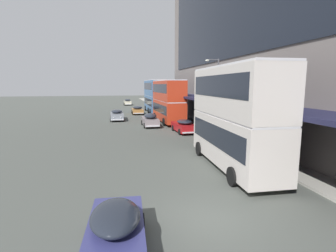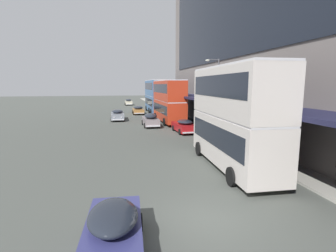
# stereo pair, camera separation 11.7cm
# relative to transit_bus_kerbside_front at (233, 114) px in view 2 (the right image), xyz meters

# --- Properties ---
(ground) EXTENTS (240.00, 240.00, 0.00)m
(ground) POSITION_rel_transit_bus_kerbside_front_xyz_m (-3.72, -5.87, -3.40)
(ground) COLOR #4C504A
(transit_bus_kerbside_front) EXTENTS (2.94, 9.38, 6.32)m
(transit_bus_kerbside_front) POSITION_rel_transit_bus_kerbside_front_xyz_m (0.00, 0.00, 0.00)
(transit_bus_kerbside_front) COLOR beige
(transit_bus_kerbside_front) RESTS_ON ground
(transit_bus_kerbside_rear) EXTENTS (2.83, 11.34, 6.07)m
(transit_bus_kerbside_rear) POSITION_rel_transit_bus_kerbside_front_xyz_m (0.38, 34.04, -0.13)
(transit_bus_kerbside_rear) COLOR teal
(transit_bus_kerbside_rear) RESTS_ON ground
(transit_bus_kerbside_far) EXTENTS (2.97, 9.87, 5.80)m
(transit_bus_kerbside_far) POSITION_rel_transit_bus_kerbside_front_xyz_m (0.20, 20.66, -0.26)
(transit_bus_kerbside_far) COLOR #BA321A
(transit_bus_kerbside_far) RESTS_ON ground
(sedan_second_near) EXTENTS (1.99, 4.34, 1.46)m
(sedan_second_near) POSITION_rel_transit_bus_kerbside_front_xyz_m (-3.07, 31.79, -2.67)
(sedan_second_near) COLOR #9F6B34
(sedan_second_near) RESTS_ON ground
(sedan_trailing_mid) EXTENTS (1.90, 4.45, 1.59)m
(sedan_trailing_mid) POSITION_rel_transit_bus_kerbside_front_xyz_m (-3.65, 53.31, -2.62)
(sedan_trailing_mid) COLOR beige
(sedan_trailing_mid) RESTS_ON ground
(sedan_oncoming_front) EXTENTS (1.95, 4.90, 1.55)m
(sedan_oncoming_front) POSITION_rel_transit_bus_kerbside_front_xyz_m (-6.76, 24.38, -2.63)
(sedan_oncoming_front) COLOR gray
(sedan_oncoming_front) RESTS_ON ground
(sedan_trailing_near) EXTENTS (2.05, 4.48, 1.46)m
(sedan_trailing_near) POSITION_rel_transit_bus_kerbside_front_xyz_m (0.26, 12.51, -2.67)
(sedan_trailing_near) COLOR #A61519
(sedan_trailing_near) RESTS_ON ground
(sedan_far_back) EXTENTS (2.06, 4.66, 1.49)m
(sedan_far_back) POSITION_rel_transit_bus_kerbside_front_xyz_m (-7.28, -7.35, -2.66)
(sedan_far_back) COLOR navy
(sedan_far_back) RESTS_ON ground
(sedan_lead_mid) EXTENTS (1.90, 4.76, 1.67)m
(sedan_lead_mid) POSITION_rel_transit_bus_kerbside_front_xyz_m (-2.77, 17.58, -2.59)
(sedan_lead_mid) COLOR gray
(sedan_lead_mid) RESTS_ON ground
(street_lamp) EXTENTS (1.50, 0.28, 7.63)m
(street_lamp) POSITION_rel_transit_bus_kerbside_front_xyz_m (3.21, 10.82, 1.14)
(street_lamp) COLOR #4C4C51
(street_lamp) RESTS_ON sidewalk_kerb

